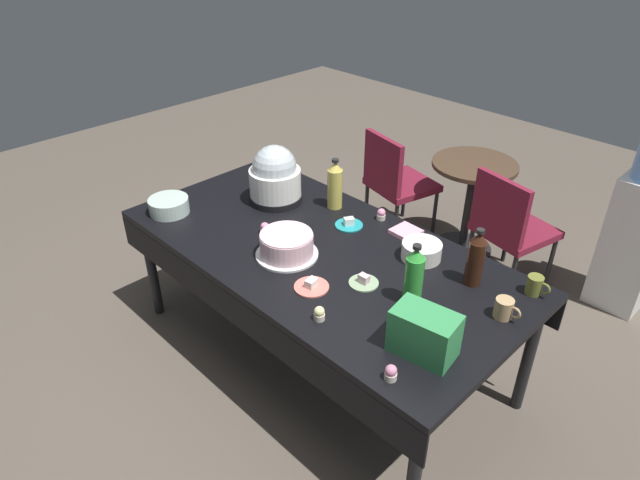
# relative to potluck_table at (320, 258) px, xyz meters

# --- Properties ---
(ground) EXTENTS (9.00, 9.00, 0.00)m
(ground) POSITION_rel_potluck_table_xyz_m (0.00, 0.00, -0.69)
(ground) COLOR brown
(potluck_table) EXTENTS (2.20, 1.10, 0.75)m
(potluck_table) POSITION_rel_potluck_table_xyz_m (0.00, 0.00, 0.00)
(potluck_table) COLOR black
(potluck_table) RESTS_ON ground
(frosted_layer_cake) EXTENTS (0.32, 0.32, 0.13)m
(frosted_layer_cake) POSITION_rel_potluck_table_xyz_m (-0.07, -0.17, 0.12)
(frosted_layer_cake) COLOR silver
(frosted_layer_cake) RESTS_ON potluck_table
(slow_cooker) EXTENTS (0.32, 0.32, 0.35)m
(slow_cooker) POSITION_rel_potluck_table_xyz_m (-0.57, 0.18, 0.22)
(slow_cooker) COLOR black
(slow_cooker) RESTS_ON potluck_table
(glass_salad_bowl) EXTENTS (0.23, 0.23, 0.09)m
(glass_salad_bowl) POSITION_rel_potluck_table_xyz_m (-0.89, -0.35, 0.11)
(glass_salad_bowl) COLOR #B2C6BC
(glass_salad_bowl) RESTS_ON potluck_table
(ceramic_snack_bowl) EXTENTS (0.20, 0.20, 0.09)m
(ceramic_snack_bowl) POSITION_rel_potluck_table_xyz_m (0.43, 0.30, 0.11)
(ceramic_snack_bowl) COLOR silver
(ceramic_snack_bowl) RESTS_ON potluck_table
(dessert_plate_sage) EXTENTS (0.14, 0.14, 0.05)m
(dessert_plate_sage) POSITION_rel_potluck_table_xyz_m (0.37, -0.07, 0.07)
(dessert_plate_sage) COLOR #8CA87F
(dessert_plate_sage) RESTS_ON potluck_table
(dessert_plate_coral) EXTENTS (0.17, 0.17, 0.05)m
(dessert_plate_coral) POSITION_rel_potluck_table_xyz_m (0.22, -0.27, 0.07)
(dessert_plate_coral) COLOR #E07266
(dessert_plate_coral) RESTS_ON potluck_table
(dessert_plate_teal) EXTENTS (0.16, 0.16, 0.05)m
(dessert_plate_teal) POSITION_rel_potluck_table_xyz_m (-0.05, 0.28, 0.07)
(dessert_plate_teal) COLOR teal
(dessert_plate_teal) RESTS_ON potluck_table
(cupcake_rose) EXTENTS (0.05, 0.05, 0.07)m
(cupcake_rose) POSITION_rel_potluck_table_xyz_m (0.41, -0.41, 0.09)
(cupcake_rose) COLOR beige
(cupcake_rose) RESTS_ON potluck_table
(cupcake_lemon) EXTENTS (0.05, 0.05, 0.07)m
(cupcake_lemon) POSITION_rel_potluck_table_xyz_m (0.03, 0.46, 0.09)
(cupcake_lemon) COLOR beige
(cupcake_lemon) RESTS_ON potluck_table
(cupcake_berry) EXTENTS (0.05, 0.05, 0.07)m
(cupcake_berry) POSITION_rel_potluck_table_xyz_m (0.85, -0.46, 0.09)
(cupcake_berry) COLOR beige
(cupcake_berry) RESTS_ON potluck_table
(cupcake_mint) EXTENTS (0.05, 0.05, 0.07)m
(cupcake_mint) POSITION_rel_potluck_table_xyz_m (-0.32, -0.11, 0.09)
(cupcake_mint) COLOR beige
(cupcake_mint) RESTS_ON potluck_table
(cupcake_vanilla) EXTENTS (0.05, 0.05, 0.07)m
(cupcake_vanilla) POSITION_rel_potluck_table_xyz_m (0.77, -0.05, 0.09)
(cupcake_vanilla) COLOR beige
(cupcake_vanilla) RESTS_ON potluck_table
(soda_bottle_cola) EXTENTS (0.08, 0.08, 0.30)m
(soda_bottle_cola) POSITION_rel_potluck_table_xyz_m (0.73, 0.30, 0.20)
(soda_bottle_cola) COLOR #33190F
(soda_bottle_cola) RESTS_ON potluck_table
(soda_bottle_lime_soda) EXTENTS (0.09, 0.09, 0.31)m
(soda_bottle_lime_soda) POSITION_rel_potluck_table_xyz_m (0.62, -0.02, 0.21)
(soda_bottle_lime_soda) COLOR green
(soda_bottle_lime_soda) RESTS_ON potluck_table
(soda_bottle_ginger_ale) EXTENTS (0.09, 0.09, 0.31)m
(soda_bottle_ginger_ale) POSITION_rel_potluck_table_xyz_m (-0.26, 0.38, 0.20)
(soda_bottle_ginger_ale) COLOR gold
(soda_bottle_ginger_ale) RESTS_ON potluck_table
(coffee_mug_olive) EXTENTS (0.11, 0.07, 0.09)m
(coffee_mug_olive) POSITION_rel_potluck_table_xyz_m (0.98, 0.43, 0.11)
(coffee_mug_olive) COLOR olive
(coffee_mug_olive) RESTS_ON potluck_table
(coffee_mug_tan) EXTENTS (0.12, 0.08, 0.09)m
(coffee_mug_tan) POSITION_rel_potluck_table_xyz_m (0.96, 0.18, 0.11)
(coffee_mug_tan) COLOR tan
(coffee_mug_tan) RESTS_ON potluck_table
(soda_carton) EXTENTS (0.28, 0.20, 0.20)m
(soda_carton) POSITION_rel_potluck_table_xyz_m (0.85, -0.25, 0.16)
(soda_carton) COLOR #338C4C
(soda_carton) RESTS_ON potluck_table
(paper_napkin_stack) EXTENTS (0.15, 0.15, 0.02)m
(paper_napkin_stack) POSITION_rel_potluck_table_xyz_m (0.23, 0.44, 0.07)
(paper_napkin_stack) COLOR pink
(paper_napkin_stack) RESTS_ON potluck_table
(maroon_chair_left) EXTENTS (0.53, 0.53, 0.85)m
(maroon_chair_left) POSITION_rel_potluck_table_xyz_m (-0.57, 1.36, -0.20)
(maroon_chair_left) COLOR maroon
(maroon_chair_left) RESTS_ON ground
(maroon_chair_right) EXTENTS (0.53, 0.53, 0.85)m
(maroon_chair_right) POSITION_rel_potluck_table_xyz_m (0.38, 1.36, -0.20)
(maroon_chair_right) COLOR maroon
(maroon_chair_right) RESTS_ON ground
(round_cafe_table) EXTENTS (0.60, 0.60, 0.72)m
(round_cafe_table) POSITION_rel_potluck_table_xyz_m (-0.05, 1.58, -0.19)
(round_cafe_table) COLOR #473323
(round_cafe_table) RESTS_ON ground
(water_cooler) EXTENTS (0.32, 0.32, 1.24)m
(water_cooler) POSITION_rel_potluck_table_xyz_m (1.02, 1.77, -0.10)
(water_cooler) COLOR silver
(water_cooler) RESTS_ON ground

